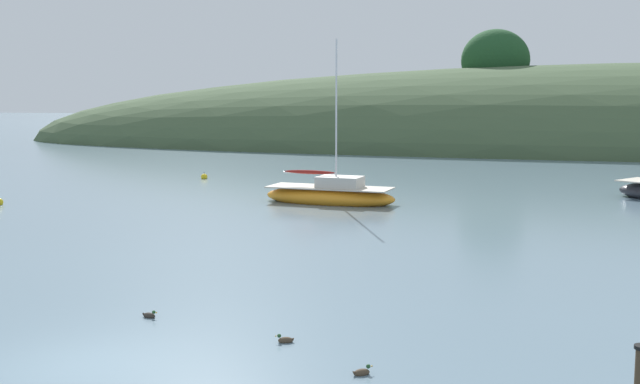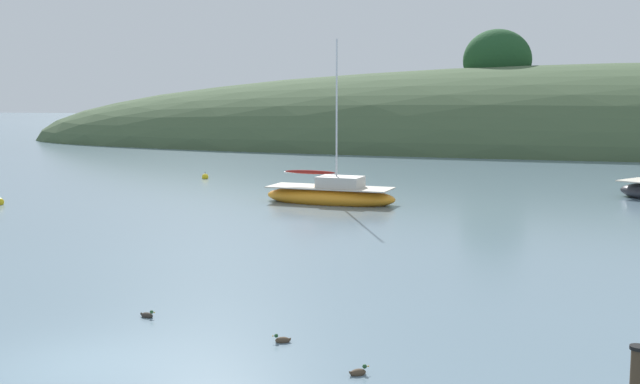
% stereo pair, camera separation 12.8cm
% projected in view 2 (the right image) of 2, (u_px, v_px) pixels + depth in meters
% --- Properties ---
extents(ground_plane, '(400.00, 400.00, 0.00)m').
position_uv_depth(ground_plane, '(76.00, 366.00, 16.14)').
color(ground_plane, slate).
extents(sailboat_orange_cutter, '(7.16, 3.07, 8.58)m').
position_uv_depth(sailboat_orange_cutter, '(331.00, 195.00, 40.31)').
color(sailboat_orange_cutter, orange).
rests_on(sailboat_orange_cutter, ground).
extents(mooring_buoy_outer, '(0.44, 0.44, 0.54)m').
position_uv_depth(mooring_buoy_outer, '(0.00, 202.00, 39.80)').
color(mooring_buoy_outer, yellow).
rests_on(mooring_buoy_outer, ground).
extents(mooring_buoy_channel, '(0.44, 0.44, 0.54)m').
position_uv_depth(mooring_buoy_channel, '(205.00, 177.00, 52.03)').
color(mooring_buoy_channel, yellow).
rests_on(mooring_buoy_channel, ground).
extents(duck_straggler, '(0.39, 0.35, 0.24)m').
position_uv_depth(duck_straggler, '(358.00, 372.00, 15.60)').
color(duck_straggler, '#473828').
rests_on(duck_straggler, ground).
extents(duck_lone_right, '(0.43, 0.24, 0.24)m').
position_uv_depth(duck_lone_right, '(147.00, 315.00, 19.63)').
color(duck_lone_right, '#2D2823').
rests_on(duck_lone_right, ground).
extents(duck_trailing, '(0.42, 0.28, 0.24)m').
position_uv_depth(duck_trailing, '(282.00, 340.00, 17.65)').
color(duck_trailing, '#473828').
rests_on(duck_trailing, ground).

